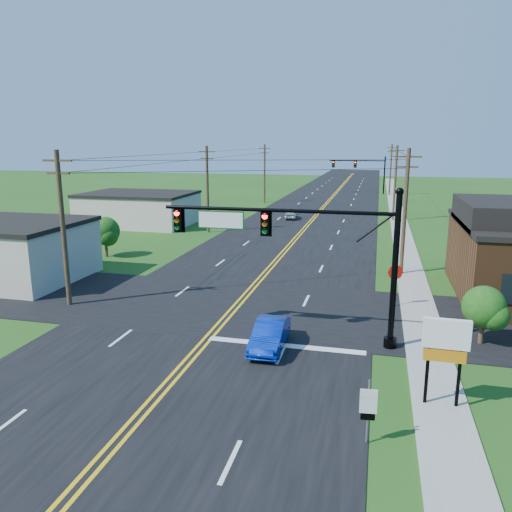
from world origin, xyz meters
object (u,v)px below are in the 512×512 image
(signal_mast_main, at_px, (297,244))
(stop_sign, at_px, (395,276))
(blue_car, at_px, (270,335))
(route_sign, at_px, (368,407))
(signal_mast_far, at_px, (360,169))

(signal_mast_main, relative_size, stop_sign, 4.45)
(blue_car, xyz_separation_m, route_sign, (4.59, -6.59, 0.63))
(signal_mast_main, bearing_deg, signal_mast_far, 89.92)
(signal_mast_main, distance_m, signal_mast_far, 72.00)
(signal_mast_far, distance_m, stop_sign, 66.01)
(signal_mast_far, height_order, blue_car, signal_mast_far)
(route_sign, bearing_deg, signal_mast_far, 87.12)
(route_sign, bearing_deg, blue_car, 119.44)
(signal_mast_far, relative_size, stop_sign, 4.32)
(route_sign, bearing_deg, signal_mast_main, 108.81)
(signal_mast_main, bearing_deg, blue_car, -124.68)
(signal_mast_main, distance_m, stop_sign, 8.35)
(signal_mast_far, bearing_deg, route_sign, -87.49)
(signal_mast_main, xyz_separation_m, route_sign, (3.60, -8.02, -3.47))
(signal_mast_far, height_order, route_sign, signal_mast_far)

